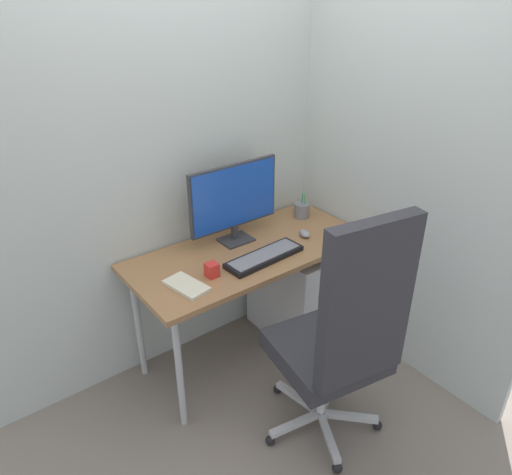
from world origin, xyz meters
The scene contains 12 objects.
ground_plane centered at (0.00, 0.00, 0.00)m, with size 8.00×8.00×0.00m, color slate.
wall_back centered at (0.00, 0.34, 1.40)m, with size 2.82×0.04×2.80m, color #B7C1BC.
wall_side_right centered at (0.71, -0.21, 1.40)m, with size 0.04×2.07×2.80m, color #B7C1BC.
desk centered at (0.00, 0.00, 0.67)m, with size 1.36×0.61×0.74m.
office_chair centered at (-0.06, -0.78, 0.66)m, with size 0.61×0.63×1.29m.
filing_cabinet centered at (0.40, 0.00, 0.32)m, with size 0.44×0.57×0.63m.
monitor centered at (0.00, 0.14, 1.00)m, with size 0.56×0.15×0.46m.
keyboard centered at (0.00, -0.14, 0.75)m, with size 0.47×0.17×0.03m.
mouse centered at (0.35, -0.07, 0.76)m, with size 0.06×0.09×0.04m, color gray.
pen_holder centered at (0.52, 0.14, 0.78)m, with size 0.10×0.10×0.17m.
notebook centered at (-0.47, -0.12, 0.75)m, with size 0.12×0.23×0.02m, color beige.
desk_clamp_accessory centered at (-0.32, -0.11, 0.77)m, with size 0.06×0.06×0.07m, color red.
Camera 1 is at (-1.40, -1.88, 2.05)m, focal length 33.75 mm.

